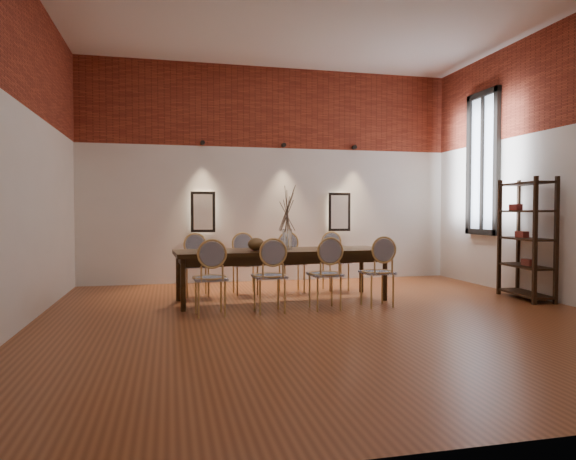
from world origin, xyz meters
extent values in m
cube|color=brown|center=(0.00, 0.00, -0.01)|extent=(7.00, 7.00, 0.02)
cube|color=silver|center=(0.00, 3.55, 2.00)|extent=(7.00, 0.10, 4.00)
cube|color=silver|center=(0.00, -3.55, 2.00)|extent=(7.00, 0.10, 4.00)
cube|color=silver|center=(-3.55, 0.00, 2.00)|extent=(0.10, 7.00, 4.00)
cube|color=silver|center=(3.55, 0.00, 2.00)|extent=(0.10, 7.00, 4.00)
cube|color=maroon|center=(0.00, 3.48, 3.25)|extent=(7.00, 0.02, 1.50)
cube|color=maroon|center=(-3.48, 0.00, 3.25)|extent=(0.02, 7.00, 1.50)
cube|color=maroon|center=(3.48, 0.00, 3.25)|extent=(0.02, 7.00, 1.50)
cube|color=#FFEAC6|center=(-1.30, 3.45, 1.30)|extent=(0.36, 0.06, 0.66)
cube|color=#FFEAC6|center=(1.30, 3.45, 1.30)|extent=(0.36, 0.06, 0.66)
cylinder|color=black|center=(-1.30, 3.42, 2.55)|extent=(0.08, 0.10, 0.08)
cylinder|color=black|center=(0.20, 3.42, 2.55)|extent=(0.08, 0.10, 0.08)
cylinder|color=black|center=(1.60, 3.42, 2.55)|extent=(0.08, 0.10, 0.08)
cube|color=silver|center=(3.46, 2.00, 2.15)|extent=(0.02, 0.78, 2.38)
cube|color=black|center=(3.44, 2.00, 2.15)|extent=(0.08, 0.90, 2.50)
cube|color=black|center=(3.44, 2.00, 2.15)|extent=(0.06, 0.06, 2.40)
cube|color=black|center=(-0.30, 1.31, 0.38)|extent=(3.12, 1.16, 0.75)
cylinder|color=silver|center=(-0.22, 1.31, 0.90)|extent=(0.14, 0.14, 0.30)
ellipsoid|color=brown|center=(-0.69, 1.24, 0.84)|extent=(0.24, 0.24, 0.18)
cube|color=#82246D|center=(-0.59, 1.49, 0.77)|extent=(0.27, 0.19, 0.03)
camera|label=1|loc=(-1.90, -5.98, 1.30)|focal=32.00mm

